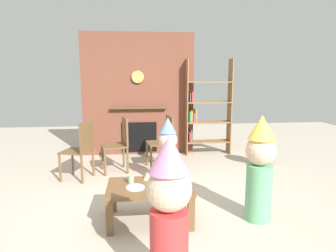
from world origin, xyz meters
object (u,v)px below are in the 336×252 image
Objects in this scene: paper_cup_near_right at (131,179)px; child_with_cone_hat at (169,212)px; child_by_the_chairs at (168,150)px; dining_chair_left at (82,147)px; paper_plate_front at (135,187)px; child_in_pink at (260,166)px; paper_cup_center at (176,187)px; paper_cup_near_left at (185,177)px; dining_chair_right at (164,139)px; paper_plate_rear at (167,181)px; potted_plant_tall at (260,148)px; birthday_cake_slice at (147,176)px; dining_chair_middle at (120,141)px; coffee_table at (150,191)px; bookshelf at (205,111)px.

paper_cup_near_right is 1.24m from child_with_cone_hat.
dining_chair_left is (-1.28, 0.35, -0.01)m from child_by_the_chairs.
paper_plate_front is 0.17× the size of child_in_pink.
paper_cup_near_right is 0.54m from paper_cup_center.
dining_chair_right is at bearing 91.81° from paper_cup_near_left.
paper_plate_front is at bearing 67.09° from dining_chair_right.
paper_cup_center is 1.27m from child_by_the_chairs.
potted_plant_tall is (1.84, 1.73, -0.09)m from paper_plate_rear.
paper_cup_near_left is 0.10× the size of child_by_the_chairs.
paper_cup_near_left is 0.43m from birthday_cake_slice.
paper_plate_front is (0.05, -0.15, -0.04)m from paper_cup_near_right.
dining_chair_middle is at bearing -44.57° from child_in_pink.
coffee_table is at bearing 0.00° from child_in_pink.
paper_plate_rear is 2.53m from potted_plant_tall.
birthday_cake_slice is (0.14, 0.25, 0.04)m from paper_plate_front.
dining_chair_left reaches higher than potted_plant_tall.
paper_cup_center is (-0.99, -2.91, -0.43)m from bookshelf.
paper_cup_center is (0.26, -0.18, 0.11)m from coffee_table.
birthday_cake_slice is 0.96m from child_by_the_chairs.
paper_plate_front is 2.02× the size of birthday_cake_slice.
child_in_pink is at bearing 4.77° from paper_cup_center.
child_in_pink is 1.30× the size of dining_chair_middle.
birthday_cake_slice is 2.64m from potted_plant_tall.
paper_plate_rear is at bearing 28.88° from coffee_table.
paper_plate_front is 1.36m from child_in_pink.
child_by_the_chairs reaches higher than paper_plate_rear.
paper_cup_near_left is 0.60m from paper_cup_near_right.
bookshelf is at bearing -162.38° from dining_chair_middle.
child_by_the_chairs is at bearing 123.95° from dining_chair_middle.
paper_plate_front is 1.86m from dining_chair_middle.
paper_cup_center is (0.46, -0.27, -0.00)m from paper_cup_near_right.
child_with_cone_hat is (-0.17, -0.92, 0.18)m from paper_cup_center.
potted_plant_tall is at bearing 169.43° from dining_chair_middle.
dining_chair_right reaches higher than coffee_table.
child_in_pink is 2.17m from dining_chair_right.
paper_cup_near_left is at bearing -9.07° from child_in_pink.
birthday_cake_slice is at bearing 167.52° from paper_cup_near_left.
dining_chair_middle is (-0.81, 1.68, 0.06)m from paper_cup_near_left.
paper_cup_near_left is 0.47× the size of paper_plate_rear.
child_by_the_chairs is (0.22, 2.18, -0.10)m from child_with_cone_hat.
coffee_table is 4.54× the size of paper_plate_front.
paper_plate_front is at bearing 163.82° from paper_cup_center.
paper_plate_rear is (-0.06, 0.29, -0.04)m from paper_cup_center.
dining_chair_middle is at bearing 97.82° from paper_plate_front.
coffee_table is at bearing -85.24° from birthday_cake_slice.
child_by_the_chairs reaches higher than birthday_cake_slice.
child_in_pink reaches higher than child_by_the_chairs.
child_by_the_chairs is 1.10× the size of dining_chair_middle.
coffee_table is 0.24m from paper_plate_rear.
paper_plate_front is (-0.15, -0.06, 0.07)m from coffee_table.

